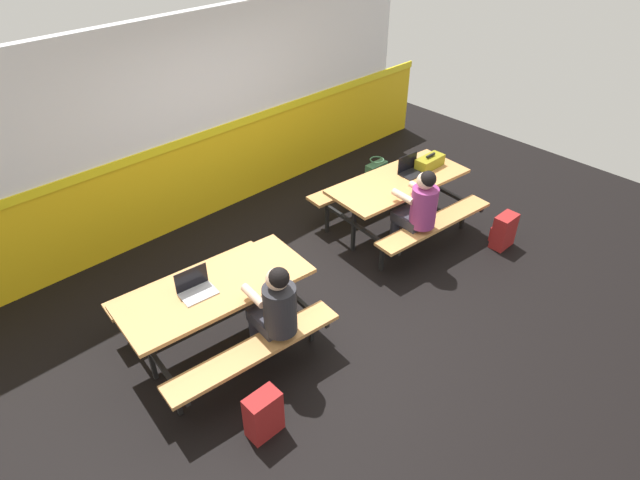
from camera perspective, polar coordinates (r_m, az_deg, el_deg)
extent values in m
cube|color=black|center=(6.24, 0.97, -4.79)|extent=(10.00, 10.00, 0.02)
cube|color=yellow|center=(7.42, -11.24, 6.82)|extent=(8.00, 0.12, 1.10)
cube|color=yellow|center=(7.10, -11.50, 10.89)|extent=(8.00, 0.03, 0.10)
cube|color=silver|center=(6.89, -12.57, 16.71)|extent=(6.72, 0.12, 1.40)
cube|color=tan|center=(5.17, -10.87, -4.97)|extent=(1.86, 0.91, 0.04)
cube|color=tan|center=(4.95, -6.85, -11.33)|extent=(1.73, 0.43, 0.04)
cube|color=tan|center=(5.81, -13.61, -3.89)|extent=(1.73, 0.43, 0.04)
cube|color=black|center=(5.25, -17.39, -11.08)|extent=(0.04, 0.04, 0.70)
cube|color=black|center=(5.22, -17.47, -10.77)|extent=(0.18, 1.55, 0.04)
cube|color=black|center=(5.02, -14.69, -15.70)|extent=(0.04, 0.04, 0.41)
cube|color=black|center=(5.71, -19.19, -9.02)|extent=(0.04, 0.04, 0.41)
cube|color=black|center=(5.68, -4.11, -4.96)|extent=(0.04, 0.04, 0.70)
cube|color=black|center=(5.65, -4.12, -4.65)|extent=(0.18, 1.55, 0.04)
cube|color=black|center=(5.46, -0.96, -8.85)|extent=(0.04, 0.04, 0.41)
cube|color=black|center=(6.10, -6.78, -3.55)|extent=(0.04, 0.04, 0.41)
cube|color=tan|center=(6.82, 8.24, 6.10)|extent=(1.86, 0.91, 0.04)
cube|color=tan|center=(6.62, 11.91, 1.73)|extent=(1.73, 0.43, 0.04)
cube|color=tan|center=(7.35, 4.55, 6.08)|extent=(1.73, 0.43, 0.04)
cube|color=black|center=(6.58, 3.53, 1.44)|extent=(0.04, 0.04, 0.70)
cube|color=black|center=(6.55, 3.54, 1.73)|extent=(0.18, 1.55, 0.04)
cube|color=black|center=(6.36, 6.49, -1.66)|extent=(0.04, 0.04, 0.41)
cube|color=black|center=(6.98, 0.75, 2.29)|extent=(0.04, 0.04, 0.41)
cube|color=black|center=(7.48, 11.92, 5.23)|extent=(0.04, 0.04, 0.70)
cube|color=black|center=(7.46, 11.96, 5.50)|extent=(0.18, 1.55, 0.04)
cube|color=black|center=(7.29, 14.73, 2.61)|extent=(0.04, 0.04, 0.41)
cube|color=black|center=(7.83, 9.04, 5.83)|extent=(0.04, 0.04, 0.41)
cylinder|color=#2D2D38|center=(5.37, -6.75, -9.89)|extent=(0.11, 0.11, 0.45)
cylinder|color=#2D2D38|center=(5.43, -5.14, -9.08)|extent=(0.11, 0.11, 0.45)
cube|color=#2D2D38|center=(5.11, -5.19, -8.18)|extent=(0.33, 0.41, 0.12)
cylinder|color=#26262B|center=(4.84, -4.20, -7.24)|extent=(0.30, 0.30, 0.48)
cylinder|color=beige|center=(4.85, -6.97, -5.80)|extent=(0.11, 0.31, 0.08)
cylinder|color=beige|center=(4.96, -4.24, -4.51)|extent=(0.11, 0.31, 0.08)
sphere|color=beige|center=(4.63, -4.51, -4.10)|extent=(0.20, 0.20, 0.20)
sphere|color=black|center=(4.59, -4.32, -3.95)|extent=(0.18, 0.18, 0.18)
cylinder|color=#2D2D38|center=(6.69, 7.75, 0.51)|extent=(0.11, 0.11, 0.45)
cylinder|color=#2D2D38|center=(6.80, 8.83, 1.05)|extent=(0.11, 0.11, 0.45)
cube|color=#2D2D38|center=(6.50, 9.45, 2.25)|extent=(0.33, 0.41, 0.12)
cylinder|color=#8C3372|center=(6.28, 10.77, 3.40)|extent=(0.30, 0.30, 0.48)
cylinder|color=beige|center=(6.26, 8.66, 4.51)|extent=(0.11, 0.31, 0.08)
cylinder|color=beige|center=(6.44, 10.42, 5.28)|extent=(0.11, 0.31, 0.08)
sphere|color=beige|center=(6.13, 10.97, 6.09)|extent=(0.20, 0.20, 0.20)
sphere|color=black|center=(6.10, 11.22, 6.27)|extent=(0.18, 0.18, 0.18)
cube|color=silver|center=(5.10, -12.59, -5.49)|extent=(0.34, 0.25, 0.01)
cube|color=black|center=(5.11, -13.30, -3.91)|extent=(0.32, 0.04, 0.21)
cube|color=black|center=(6.96, 9.65, 6.87)|extent=(0.34, 0.25, 0.01)
cube|color=black|center=(6.97, 9.11, 8.01)|extent=(0.32, 0.04, 0.21)
cube|color=olive|center=(7.14, 11.39, 7.99)|extent=(0.40, 0.18, 0.14)
cube|color=black|center=(7.10, 11.48, 8.67)|extent=(0.16, 0.02, 0.02)
cube|color=maroon|center=(7.08, 18.67, 0.90)|extent=(0.30, 0.18, 0.44)
cube|color=maroon|center=(7.16, 17.83, 0.83)|extent=(0.21, 0.04, 0.19)
cube|color=#3F724C|center=(8.07, 5.86, 6.83)|extent=(0.34, 0.14, 0.36)
torus|color=#3F724C|center=(7.96, 5.96, 8.34)|extent=(0.21, 0.21, 0.02)
cube|color=maroon|center=(4.77, -5.92, -17.68)|extent=(0.30, 0.18, 0.44)
cube|color=maroon|center=(4.88, -6.71, -17.37)|extent=(0.21, 0.04, 0.19)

